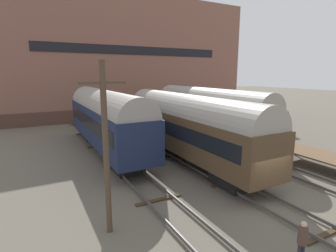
# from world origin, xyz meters

# --- Properties ---
(ground_plane) EXTENTS (200.00, 200.00, 0.00)m
(ground_plane) POSITION_xyz_m (0.00, 0.00, 0.00)
(ground_plane) COLOR #60594C
(track_left) EXTENTS (2.60, 60.00, 0.26)m
(track_left) POSITION_xyz_m (-4.77, 0.00, 0.14)
(track_left) COLOR #4C4742
(track_left) RESTS_ON ground
(track_middle) EXTENTS (2.60, 60.00, 0.26)m
(track_middle) POSITION_xyz_m (0.00, 0.00, 0.14)
(track_middle) COLOR #4C4742
(track_middle) RESTS_ON ground
(track_right) EXTENTS (2.60, 60.00, 0.26)m
(track_right) POSITION_xyz_m (4.77, 0.00, 0.14)
(track_right) COLOR #4C4742
(track_right) RESTS_ON ground
(train_car_maroon) EXTENTS (2.98, 15.56, 5.31)m
(train_car_maroon) POSITION_xyz_m (4.77, 11.72, 3.02)
(train_car_maroon) COLOR black
(train_car_maroon) RESTS_ON ground
(train_car_navy) EXTENTS (3.04, 16.01, 5.29)m
(train_car_navy) POSITION_xyz_m (-4.77, 13.18, 3.00)
(train_car_navy) COLOR black
(train_car_navy) RESTS_ON ground
(train_car_brown) EXTENTS (3.05, 16.02, 5.14)m
(train_car_brown) POSITION_xyz_m (0.00, 7.88, 2.91)
(train_car_brown) COLOR black
(train_car_brown) RESTS_ON ground
(person_worker) EXTENTS (0.32, 0.32, 1.63)m
(person_worker) POSITION_xyz_m (-2.41, -3.55, 0.98)
(person_worker) COLOR #282833
(person_worker) RESTS_ON ground
(utility_pole) EXTENTS (1.80, 0.24, 7.13)m
(utility_pole) POSITION_xyz_m (-7.82, 1.52, 3.72)
(utility_pole) COLOR #473828
(utility_pole) RESTS_ON ground
(warehouse_building) EXTENTS (39.07, 13.61, 18.05)m
(warehouse_building) POSITION_xyz_m (3.95, 35.06, 9.03)
(warehouse_building) COLOR #4F342A
(warehouse_building) RESTS_ON ground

